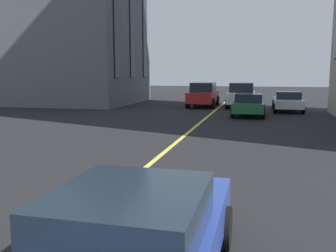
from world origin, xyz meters
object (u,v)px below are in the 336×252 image
object	(u,v)px
car_white_mid	(288,101)
car_red_near	(203,94)
car_green_oncoming	(249,104)
car_white_trailing	(242,95)
car_blue_far	(135,241)

from	to	relation	value
car_white_mid	car_red_near	bearing A→B (deg)	70.76
car_red_near	car_green_oncoming	distance (m)	6.67
car_white_mid	car_white_trailing	xyz separation A→B (m)	(2.23, 3.23, 0.27)
car_green_oncoming	car_white_trailing	bearing A→B (deg)	7.12
car_green_oncoming	car_blue_far	world-z (taller)	same
car_green_oncoming	car_blue_far	size ratio (longest dim) A/B	1.00
car_blue_far	car_white_trailing	bearing A→B (deg)	0.05
car_red_near	car_blue_far	world-z (taller)	car_red_near
car_white_mid	car_green_oncoming	bearing A→B (deg)	143.51
car_white_mid	car_white_trailing	size ratio (longest dim) A/B	0.94
car_white_mid	car_blue_far	world-z (taller)	same
car_red_near	car_blue_far	bearing A→B (deg)	-173.21
car_green_oncoming	car_blue_far	xyz separation A→B (m)	(-19.39, 0.68, 0.00)
car_red_near	car_green_oncoming	bearing A→B (deg)	-146.72
car_red_near	car_white_mid	bearing A→B (deg)	-109.24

